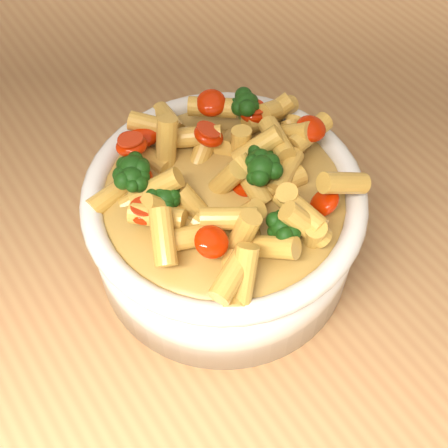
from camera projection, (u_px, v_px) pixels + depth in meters
table at (181, 256)px, 0.66m from camera, size 1.20×0.80×0.90m
serving_bowl at (224, 223)px, 0.50m from camera, size 0.22×0.22×0.09m
pasta_salad at (224, 177)px, 0.46m from camera, size 0.17×0.17×0.04m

